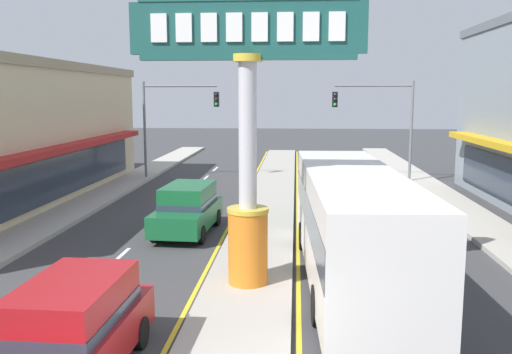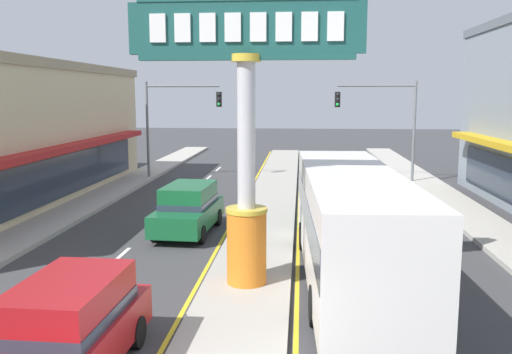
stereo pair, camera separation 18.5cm
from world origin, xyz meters
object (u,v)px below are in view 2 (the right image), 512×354
at_px(sedan_far_left_oncoming, 334,205).
at_px(suv_near_right_lane, 68,328).
at_px(traffic_light_right_side, 385,114).
at_px(suv_mid_left_lane, 188,208).
at_px(district_sign, 246,137).
at_px(bus_far_right_lane, 350,220).
at_px(traffic_light_left_side, 174,113).

bearing_deg(sedan_far_left_oncoming, suv_near_right_lane, -113.65).
bearing_deg(traffic_light_right_side, sedan_far_left_oncoming, -108.29).
bearing_deg(suv_mid_left_lane, sedan_far_left_oncoming, 19.35).
distance_m(district_sign, bus_far_right_lane, 3.79).
height_order(traffic_light_right_side, suv_mid_left_lane, traffic_light_right_side).
distance_m(suv_near_right_lane, suv_mid_left_lane, 11.17).
bearing_deg(traffic_light_right_side, district_sign, -108.97).
distance_m(bus_far_right_lane, suv_mid_left_lane, 7.96).
height_order(bus_far_right_lane, suv_mid_left_lane, bus_far_right_lane).
xyz_separation_m(traffic_light_right_side, suv_near_right_lane, (-9.37, -24.04, -3.26)).
relative_size(district_sign, sedan_far_left_oncoming, 1.81).
bearing_deg(traffic_light_right_side, suv_mid_left_lane, -126.03).
xyz_separation_m(suv_near_right_lane, bus_far_right_lane, (5.78, 5.77, 0.88)).
height_order(traffic_light_left_side, suv_near_right_lane, traffic_light_left_side).
bearing_deg(sedan_far_left_oncoming, suv_mid_left_lane, -160.65).
xyz_separation_m(district_sign, bus_far_right_lane, (2.89, 0.57, -2.38)).
relative_size(district_sign, suv_mid_left_lane, 1.66).
bearing_deg(traffic_light_right_side, bus_far_right_lane, -101.10).
relative_size(district_sign, bus_far_right_lane, 0.69).
bearing_deg(suv_near_right_lane, traffic_light_right_side, 68.72).
bearing_deg(district_sign, bus_far_right_lane, 11.10).
height_order(district_sign, suv_mid_left_lane, district_sign).
bearing_deg(suv_near_right_lane, sedan_far_left_oncoming, 66.35).
bearing_deg(bus_far_right_lane, sedan_far_left_oncoming, 89.99).
height_order(district_sign, suv_near_right_lane, district_sign).
bearing_deg(traffic_light_left_side, suv_near_right_lane, -81.66).
relative_size(traffic_light_left_side, sedan_far_left_oncoming, 1.44).
xyz_separation_m(bus_far_right_lane, sedan_far_left_oncoming, (0.00, 7.43, -1.08)).
distance_m(traffic_light_left_side, suv_mid_left_lane, 14.14).
height_order(district_sign, sedan_far_left_oncoming, district_sign).
xyz_separation_m(traffic_light_right_side, suv_mid_left_lane, (-9.36, -12.87, -3.26)).
xyz_separation_m(district_sign, suv_near_right_lane, (-2.89, -5.20, -3.27)).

